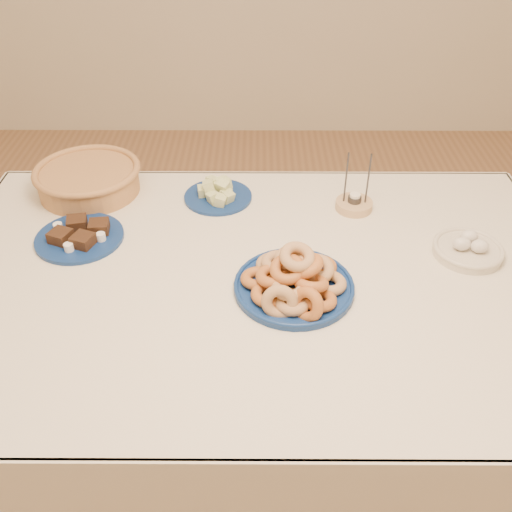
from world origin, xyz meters
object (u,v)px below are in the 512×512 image
donut_platter (294,280)px  melon_plate (219,193)px  wicker_basket (88,178)px  candle_holder (354,204)px  brownie_plate (80,236)px  dining_table (256,305)px  egg_bowl (468,249)px

donut_platter → melon_plate: donut_platter is taller
wicker_basket → candle_holder: candle_holder is taller
candle_holder → melon_plate: bearing=172.0°
donut_platter → brownie_plate: bearing=159.6°
dining_table → egg_bowl: bearing=8.8°
dining_table → brownie_plate: bearing=162.7°
donut_platter → candle_holder: (0.20, 0.39, -0.02)m
egg_bowl → melon_plate: bearing=157.3°
dining_table → egg_bowl: size_ratio=8.95×
candle_holder → egg_bowl: size_ratio=0.99×
wicker_basket → egg_bowl: 1.16m
donut_platter → wicker_basket: donut_platter is taller
donut_platter → egg_bowl: donut_platter is taller
dining_table → candle_holder: 0.46m
melon_plate → donut_platter: bearing=-64.3°
dining_table → melon_plate: (-0.12, 0.38, 0.13)m
donut_platter → egg_bowl: bearing=17.8°
wicker_basket → donut_platter: bearing=-37.7°
melon_plate → egg_bowl: 0.76m
brownie_plate → wicker_basket: 0.27m
egg_bowl → dining_table: bearing=-171.2°
donut_platter → melon_plate: (-0.22, 0.45, -0.01)m
dining_table → egg_bowl: (0.58, 0.09, 0.13)m
dining_table → brownie_plate: size_ratio=6.11×
donut_platter → brownie_plate: donut_platter is taller
donut_platter → candle_holder: size_ratio=1.98×
donut_platter → wicker_basket: size_ratio=1.02×
melon_plate → brownie_plate: bearing=-149.6°
donut_platter → egg_bowl: size_ratio=1.96×
dining_table → egg_bowl: 0.60m
donut_platter → brownie_plate: size_ratio=1.33×
brownie_plate → egg_bowl: 1.08m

